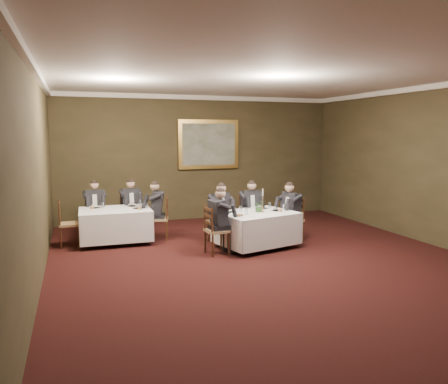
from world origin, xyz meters
TOP-DOWN VIEW (x-y plane):
  - ground at (0.00, 0.00)m, footprint 10.00×10.00m
  - ceiling at (0.00, 0.00)m, footprint 8.00×10.00m
  - back_wall at (0.00, 5.00)m, footprint 8.00×0.10m
  - left_wall at (-4.00, 0.00)m, footprint 0.10×10.00m
  - crown_molding at (0.00, 0.00)m, footprint 8.00×10.00m
  - table_main at (0.24, 1.44)m, footprint 1.85×1.58m
  - table_second at (-2.60, 2.83)m, footprint 1.59×1.23m
  - chair_main_backleft at (-0.38, 2.13)m, footprint 0.52×0.51m
  - diner_main_backleft at (-0.38, 2.12)m, footprint 0.50×0.56m
  - chair_main_backright at (0.46, 2.34)m, footprint 0.45×0.43m
  - diner_main_backright at (0.46, 2.33)m, footprint 0.43×0.49m
  - chair_main_endleft at (-0.75, 1.19)m, footprint 0.47×0.49m
  - diner_main_endleft at (-0.73, 1.19)m, footprint 0.52×0.45m
  - chair_main_endright at (1.22, 1.68)m, footprint 0.52×0.54m
  - diner_main_endright at (1.21, 1.68)m, footprint 0.57×0.52m
  - chair_sec_backleft at (-3.01, 3.65)m, footprint 0.46×0.44m
  - diner_sec_backleft at (-3.01, 3.63)m, footprint 0.43×0.49m
  - chair_sec_backright at (-2.17, 3.63)m, footprint 0.49×0.47m
  - diner_sec_backright at (-2.17, 3.62)m, footprint 0.46×0.53m
  - chair_sec_endright at (-1.61, 2.81)m, footprint 0.52×0.53m
  - diner_sec_endright at (-1.62, 2.82)m, footprint 0.57×0.51m
  - chair_sec_endleft at (-3.59, 2.85)m, footprint 0.43×0.45m
  - centerpiece at (0.30, 1.46)m, footprint 0.28×0.26m
  - candlestick at (0.38, 1.43)m, footprint 0.08×0.08m
  - place_setting_table_main at (-0.21, 1.69)m, footprint 0.33×0.31m
  - place_setting_table_second at (-2.96, 3.20)m, footprint 0.33×0.31m
  - painting at (0.24, 4.94)m, footprint 1.78×0.09m

SIDE VIEW (x-z plane):
  - ground at x=0.00m, z-range 0.00..0.00m
  - chair_main_backleft at x=-0.38m, z-range -0.22..0.78m
  - chair_main_backright at x=0.46m, z-range -0.22..0.78m
  - chair_main_endleft at x=-0.75m, z-range -0.22..0.78m
  - chair_main_endright at x=1.22m, z-range -0.22..0.78m
  - chair_sec_backleft at x=-3.01m, z-range -0.22..0.78m
  - chair_sec_backright at x=-2.17m, z-range -0.22..0.78m
  - chair_sec_endright at x=-1.61m, z-range -0.22..0.78m
  - chair_sec_endleft at x=-3.59m, z-range -0.22..0.78m
  - table_second at x=-2.60m, z-range 0.12..0.78m
  - table_main at x=0.24m, z-range 0.12..0.78m
  - diner_main_backleft at x=-0.38m, z-range -0.16..1.19m
  - diner_main_backright at x=0.46m, z-range -0.16..1.19m
  - diner_main_endleft at x=-0.73m, z-range -0.16..1.19m
  - diner_main_endright at x=1.21m, z-range -0.16..1.19m
  - diner_sec_backleft at x=-3.01m, z-range -0.16..1.19m
  - diner_sec_backright at x=-2.17m, z-range -0.16..1.19m
  - diner_sec_endright at x=-1.62m, z-range -0.16..1.19m
  - place_setting_table_main at x=-0.21m, z-range 0.73..0.87m
  - place_setting_table_second at x=-2.96m, z-range 0.73..0.87m
  - centerpiece at x=0.30m, z-range 0.76..1.03m
  - candlestick at x=0.38m, z-range 0.69..1.22m
  - back_wall at x=0.00m, z-range 0.00..3.50m
  - left_wall at x=-4.00m, z-range 0.00..3.50m
  - painting at x=0.24m, z-range 1.44..2.83m
  - crown_molding at x=0.00m, z-range 3.38..3.50m
  - ceiling at x=0.00m, z-range 3.45..3.55m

